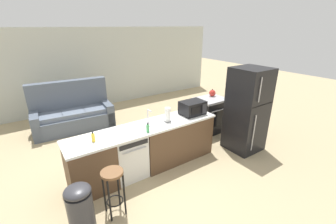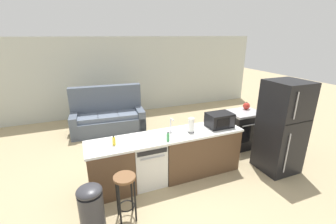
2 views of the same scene
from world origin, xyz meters
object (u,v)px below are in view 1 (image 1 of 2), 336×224
Objects in this scene: paper_towel_roll at (168,115)px; soap_bottle at (148,128)px; dish_soap_bottle at (93,137)px; microwave at (193,108)px; trash_bin at (80,209)px; couch at (73,114)px; refrigerator at (247,110)px; bar_stool at (113,184)px; stove_range at (210,115)px; dishwasher at (128,155)px; kettle at (212,93)px.

paper_towel_roll reaches higher than soap_bottle.
microwave is at bearing 0.78° from dish_soap_bottle.
trash_bin is 3.67m from couch.
paper_towel_roll is 0.14× the size of couch.
refrigerator is at bearing -16.42° from paper_towel_roll.
soap_bottle is 1.59m from trash_bin.
paper_towel_roll is 0.38× the size of bar_stool.
trash_bin is at bearing -176.24° from refrigerator.
soap_bottle is (-2.29, -0.77, 0.52)m from stove_range.
dishwasher is 2.83m from couch.
microwave is at bearing -151.56° from kettle.
kettle is 0.28× the size of bar_stool.
dish_soap_bottle is at bearing 58.00° from trash_bin.
dish_soap_bottle is 0.09× the size of couch.
stove_range is 5.11× the size of soap_bottle.
stove_range is at bearing 10.31° from dish_soap_bottle.
paper_towel_roll is 2.16m from trash_bin.
trash_bin is at bearing -157.55° from soap_bottle.
dishwasher is at bearing 144.14° from soap_bottle.
microwave is 0.66m from paper_towel_roll.
couch is at bearing 112.83° from paper_towel_roll.
stove_range is 1.93m from paper_towel_roll.
kettle is at bearing -34.41° from couch.
microwave reaches higher than soap_bottle.
dishwasher is at bearing -166.22° from kettle.
paper_towel_roll is at bearing -2.43° from dishwasher.
soap_bottle reaches higher than stove_range.
kettle reaches higher than dish_soap_bottle.
microwave is 0.68× the size of bar_stool.
trash_bin is (-0.47, -0.76, -0.59)m from dish_soap_bottle.
microwave reaches higher than stove_range.
microwave is at bearing 17.06° from trash_bin.
soap_bottle is (-0.55, -0.19, -0.07)m from paper_towel_roll.
dishwasher is 2.66m from stove_range.
refrigerator is 3.20m from bar_stool.
stove_range is at bearing 20.11° from trash_bin.
kettle is 3.65m from bar_stool.
paper_towel_roll is 3.15m from couch.
couch is at bearing 86.33° from bar_stool.
dishwasher is 1.63m from microwave.
dishwasher is 0.93× the size of stove_range.
microwave is at bearing 10.55° from soap_bottle.
dishwasher is 4.10× the size of kettle.
paper_towel_roll is (-1.74, -0.58, 0.59)m from stove_range.
bar_stool is 0.52m from trash_bin.
dish_soap_bottle is 2.91m from couch.
soap_bottle is at bearing -161.00° from paper_towel_roll.
refrigerator reaches higher than paper_towel_roll.
dish_soap_bottle reaches higher than stove_range.
dish_soap_bottle is at bearing 170.72° from refrigerator.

